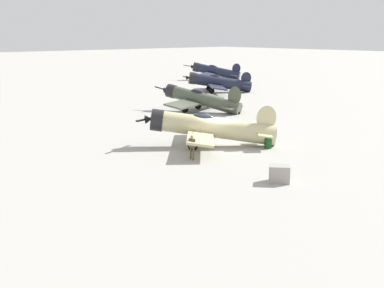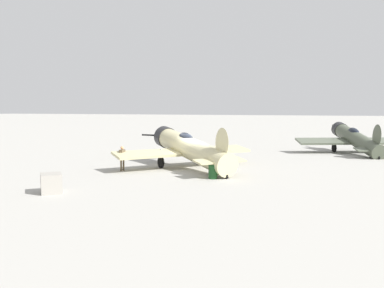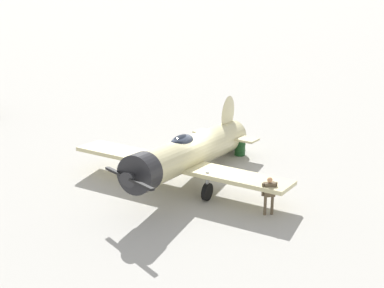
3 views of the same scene
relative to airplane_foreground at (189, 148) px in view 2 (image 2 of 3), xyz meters
name	(u,v)px [view 2 (image 2 of 3)]	position (x,y,z in m)	size (l,w,h in m)	color
ground_plane	(192,169)	(0.34, 0.37, -1.46)	(400.00, 400.00, 0.00)	#A8A59E
airplane_foreground	(189,148)	(0.00, 0.00, 0.00)	(9.39, 9.58, 3.22)	beige
airplane_mid_apron	(355,139)	(-14.05, 11.97, -0.09)	(10.25, 10.75, 3.20)	#4C5442
ground_crew_mechanic	(122,156)	(2.57, -3.97, -0.42)	(0.67, 0.27, 1.72)	brown
equipment_crate	(51,183)	(10.20, -3.95, -0.96)	(1.57, 1.55, 1.00)	#9E998E
fuel_drum	(213,172)	(3.55, 2.81, -1.03)	(0.60, 0.60, 0.87)	#19471E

